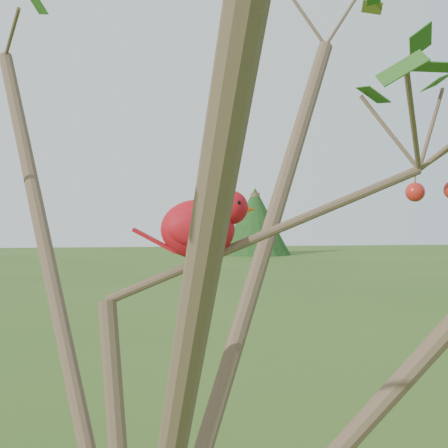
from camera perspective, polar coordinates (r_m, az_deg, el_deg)
The scene contains 3 objects.
crabapple_tree at distance 1.07m, azimuth -6.92°, elevation 1.32°, with size 2.35×2.05×2.95m.
cardinal at distance 1.19m, azimuth -2.03°, elevation -0.19°, with size 0.24×0.13×0.16m.
distant_trees at distance 26.51m, azimuth -13.65°, elevation -0.43°, with size 42.14×16.38×3.53m.
Camera 1 is at (0.00, -1.10, 2.11)m, focal length 50.00 mm.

